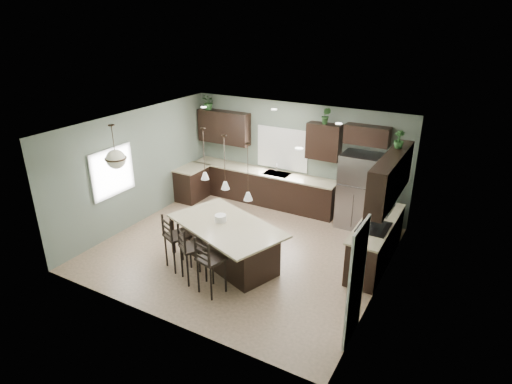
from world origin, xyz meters
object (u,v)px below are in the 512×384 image
object	(u,v)px
refrigerator	(359,191)
kitchen_island	(227,244)
serving_dish	(220,218)
plant_back_left	(209,102)
bar_stool_center	(193,253)
bar_stool_right	(211,265)
bar_stool_left	(177,241)

from	to	relation	value
refrigerator	kitchen_island	bearing A→B (deg)	-120.72
serving_dish	plant_back_left	size ratio (longest dim) A/B	0.58
bar_stool_center	bar_stool_right	world-z (taller)	bar_stool_center
serving_dish	bar_stool_left	world-z (taller)	bar_stool_left
kitchen_island	bar_stool_center	size ratio (longest dim) A/B	2.01
bar_stool_left	kitchen_island	bearing A→B (deg)	59.48
refrigerator	bar_stool_right	world-z (taller)	refrigerator
bar_stool_left	bar_stool_right	distance (m)	1.17
bar_stool_center	plant_back_left	distance (m)	5.12
refrigerator	bar_stool_center	xyz separation A→B (m)	(-2.07, -3.85, -0.32)
serving_dish	bar_stool_center	size ratio (longest dim) A/B	0.20
refrigerator	kitchen_island	xyz separation A→B (m)	(-1.81, -3.05, -0.46)
refrigerator	bar_stool_left	xyz separation A→B (m)	(-2.62, -3.64, -0.33)
refrigerator	bar_stool_right	size ratio (longest dim) A/B	1.56
kitchen_island	serving_dish	bearing A→B (deg)	-180.00
kitchen_island	plant_back_left	world-z (taller)	plant_back_left
serving_dish	bar_stool_center	world-z (taller)	bar_stool_center
refrigerator	serving_dish	bearing A→B (deg)	-123.86
bar_stool_right	plant_back_left	distance (m)	5.53
bar_stool_left	bar_stool_center	size ratio (longest dim) A/B	1.00
serving_dish	plant_back_left	xyz separation A→B (m)	(-2.46, 3.19, 1.61)
refrigerator	plant_back_left	bearing A→B (deg)	177.32
refrigerator	bar_stool_center	world-z (taller)	refrigerator
plant_back_left	bar_stool_center	bearing A→B (deg)	-59.56
kitchen_island	bar_stool_left	world-z (taller)	bar_stool_left
bar_stool_right	plant_back_left	world-z (taller)	plant_back_left
refrigerator	serving_dish	xyz separation A→B (m)	(-2.00, -2.98, 0.07)
refrigerator	bar_stool_right	bearing A→B (deg)	-110.72
kitchen_island	bar_stool_right	xyz separation A→B (m)	(0.29, -0.97, 0.13)
serving_dish	plant_back_left	distance (m)	4.34
kitchen_island	plant_back_left	bearing A→B (deg)	149.18
bar_stool_center	plant_back_left	world-z (taller)	plant_back_left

